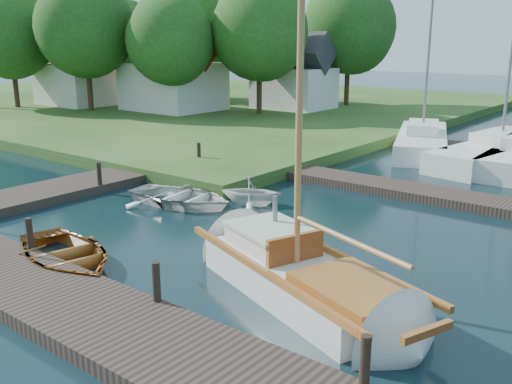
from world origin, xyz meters
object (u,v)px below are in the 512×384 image
Objects in this scene: mooring_post_3 at (365,360)px; dinghy at (64,250)px; mooring_post_1 at (30,234)px; mooring_post_5 at (199,152)px; mooring_post_2 at (156,282)px; marina_boat_0 at (422,139)px; tender_b at (252,189)px; tree_3 at (260,30)px; tree_4 at (210,24)px; house_a at (173,74)px; tree_1 at (86,26)px; marina_boat_1 at (501,150)px; mooring_post_4 at (99,174)px; tree_5 at (124,37)px; tree_0 at (11,35)px; tender_a at (181,194)px; house_b at (79,74)px; tree_6 at (41,35)px; tree_2 at (171,39)px; tree_7 at (350,26)px; house_c at (294,78)px; sailboat at (306,283)px.

mooring_post_3 is 0.22× the size of dinghy.
mooring_post_1 is at bearing 126.12° from dinghy.
mooring_post_2 is at bearing -49.64° from mooring_post_5.
mooring_post_2 is 0.07× the size of marina_boat_0.
marina_boat_0 is (0.64, 12.35, 0.04)m from tender_b.
tree_4 is at bearing 153.43° from tree_3.
mooring_post_5 is at bearing 127.97° from marina_boat_0.
mooring_post_5 is 17.18m from house_a.
marina_boat_0 reaches higher than tender_b.
marina_boat_1 is at bearing 4.59° from tree_1.
house_a is (-13.00, 16.00, 2.26)m from mooring_post_4.
marina_boat_1 is 33.35m from tree_5.
house_a reaches higher than mooring_post_1.
mooring_post_4 is at bearing 128.66° from mooring_post_1.
tree_1 reaches higher than tree_0.
house_a is at bearing 38.45° from tender_a.
house_b is (-25.00, 19.00, 2.07)m from mooring_post_1.
tree_5 is at bearing 141.51° from mooring_post_2.
tree_6 is at bearing 71.69° from dinghy.
marina_boat_0 reaches higher than dinghy.
mooring_post_1 is at bearing -37.23° from house_b.
mooring_post_5 is 0.08× the size of marina_boat_1.
tree_2 is 0.92× the size of tree_6.
tree_3 is at bearing 5.19° from tree_6.
mooring_post_3 is 33.50m from house_a.
tree_4 is 10.77m from tree_7.
tree_2 is at bearing -44.25° from house_a.
tree_7 reaches higher than tree_6.
mooring_post_2 is 13.12m from mooring_post_5.
tree_2 is (-14.33, 13.35, 4.87)m from tender_a.
house_c is at bearing 36.76° from tree_0.
tree_4 is at bearing 135.99° from mooring_post_3.
tree_6 is (-22.00, -2.00, -0.17)m from tree_3.
tree_6 is at bearing 42.46° from tender_b.
tree_2 is at bearing 99.51° from marina_boat_1.
marina_boat_0 is 1.18× the size of tree_7.
tree_3 is at bearing 16.13° from house_b.
tree_4 is at bearing 23.20° from tree_6.
tree_0 is at bearing -153.43° from tree_3.
house_c is at bearing 112.38° from mooring_post_5.
tree_2 is at bearing 128.21° from mooring_post_1.
mooring_post_3 is at bearing -29.61° from tree_1.
tree_5 is 7.21m from tree_6.
tree_7 reaches higher than dinghy.
mooring_post_5 is at bearing -12.38° from tree_0.
tender_a is 27.84m from house_b.
sailboat is 43.88m from tree_6.
marina_boat_0 is 23.51m from tree_1.
tree_2 is at bearing -116.57° from tree_7.
tree_6 is (-42.00, 21.05, 4.94)m from mooring_post_3.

